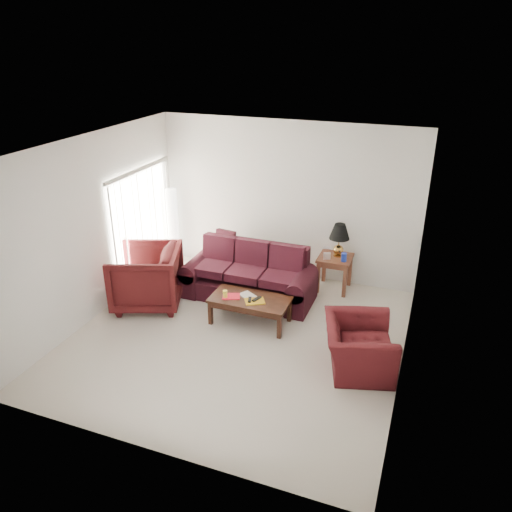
{
  "coord_description": "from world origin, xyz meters",
  "views": [
    {
      "loc": [
        2.62,
        -6.13,
        4.4
      ],
      "look_at": [
        0.0,
        0.85,
        1.05
      ],
      "focal_mm": 35.0,
      "sensor_mm": 36.0,
      "label": 1
    }
  ],
  "objects": [
    {
      "name": "coffee_table",
      "position": [
        0.03,
        0.49,
        0.23
      ],
      "size": [
        1.42,
        0.96,
        0.45
      ],
      "primitive_type": null,
      "rotation": [
        0.0,
        0.0,
        -0.26
      ],
      "color": "black",
      "rests_on": "ground"
    },
    {
      "name": "blinds",
      "position": [
        -2.42,
        1.3,
        1.08
      ],
      "size": [
        0.1,
        2.0,
        2.16
      ],
      "primitive_type": "cube",
      "color": "silver",
      "rests_on": "ground"
    },
    {
      "name": "magazine_orange",
      "position": [
        0.14,
        0.41,
        0.46
      ],
      "size": [
        0.38,
        0.35,
        0.02
      ],
      "primitive_type": "cube",
      "rotation": [
        0.0,
        0.0,
        0.52
      ],
      "color": "#C88D17",
      "rests_on": "coffee_table"
    },
    {
      "name": "armchair_left",
      "position": [
        -1.87,
        0.43,
        0.53
      ],
      "size": [
        1.48,
        1.47,
        1.05
      ],
      "primitive_type": "imported",
      "rotation": [
        0.0,
        0.0,
        -1.2
      ],
      "color": "#3A0D0E",
      "rests_on": "ground"
    },
    {
      "name": "throw_pillow",
      "position": [
        -1.08,
        2.02,
        0.72
      ],
      "size": [
        0.42,
        0.25,
        0.41
      ],
      "primitive_type": "cube",
      "rotation": [
        -0.21,
        0.0,
        -0.15
      ],
      "color": "black",
      "rests_on": "sofa"
    },
    {
      "name": "floor_lamp",
      "position": [
        -2.32,
        2.2,
        0.79
      ],
      "size": [
        0.29,
        0.29,
        1.59
      ],
      "primitive_type": null,
      "rotation": [
        0.0,
        0.0,
        0.14
      ],
      "color": "white",
      "rests_on": "ground"
    },
    {
      "name": "magazine_white",
      "position": [
        -0.04,
        0.55,
        0.46
      ],
      "size": [
        0.32,
        0.3,
        0.01
      ],
      "primitive_type": "cube",
      "rotation": [
        0.0,
        0.0,
        -0.54
      ],
      "color": "beige",
      "rests_on": "coffee_table"
    },
    {
      "name": "table_lamp",
      "position": [
        1.1,
        2.21,
        0.97
      ],
      "size": [
        0.37,
        0.37,
        0.62
      ],
      "primitive_type": null,
      "rotation": [
        0.0,
        0.0,
        -0.01
      ],
      "color": "#B78539",
      "rests_on": "end_table"
    },
    {
      "name": "remote_a",
      "position": [
        0.06,
        0.4,
        0.48
      ],
      "size": [
        0.1,
        0.17,
        0.02
      ],
      "primitive_type": "cube",
      "rotation": [
        0.0,
        0.0,
        0.3
      ],
      "color": "black",
      "rests_on": "coffee_table"
    },
    {
      "name": "end_table",
      "position": [
        1.06,
        2.15,
        0.33
      ],
      "size": [
        0.66,
        0.66,
        0.66
      ],
      "primitive_type": null,
      "rotation": [
        0.0,
        0.0,
        0.1
      ],
      "color": "brown",
      "rests_on": "ground"
    },
    {
      "name": "floor",
      "position": [
        0.0,
        0.0,
        0.0
      ],
      "size": [
        5.0,
        5.0,
        0.0
      ],
      "primitive_type": "plane",
      "color": "beige",
      "rests_on": "ground"
    },
    {
      "name": "blue_canister",
      "position": [
        1.24,
        2.01,
        0.73
      ],
      "size": [
        0.12,
        0.12,
        0.16
      ],
      "primitive_type": "cylinder",
      "rotation": [
        0.0,
        0.0,
        -0.27
      ],
      "color": "navy",
      "rests_on": "end_table"
    },
    {
      "name": "remote_b",
      "position": [
        0.16,
        0.46,
        0.48
      ],
      "size": [
        0.11,
        0.2,
        0.02
      ],
      "primitive_type": "cube",
      "rotation": [
        0.0,
        0.0,
        -0.33
      ],
      "color": "black",
      "rests_on": "coffee_table"
    },
    {
      "name": "armchair_right",
      "position": [
        1.91,
        -0.11,
        0.35
      ],
      "size": [
        1.21,
        1.31,
        0.71
      ],
      "primitive_type": "imported",
      "rotation": [
        0.0,
        0.0,
        1.85
      ],
      "color": "#400E12",
      "rests_on": "ground"
    },
    {
      "name": "magazine_red",
      "position": [
        -0.27,
        0.43,
        0.46
      ],
      "size": [
        0.34,
        0.3,
        0.02
      ],
      "primitive_type": "cube",
      "rotation": [
        0.0,
        0.0,
        0.35
      ],
      "color": "red",
      "rests_on": "coffee_table"
    },
    {
      "name": "picture_frame",
      "position": [
        0.87,
        2.31,
        0.74
      ],
      "size": [
        0.18,
        0.21,
        0.06
      ],
      "primitive_type": "cube",
      "rotation": [
        1.36,
        0.0,
        0.22
      ],
      "color": "silver",
      "rests_on": "end_table"
    },
    {
      "name": "yellow_glass",
      "position": [
        -0.35,
        0.36,
        0.52
      ],
      "size": [
        0.08,
        0.08,
        0.13
      ],
      "primitive_type": "cylinder",
      "rotation": [
        0.0,
        0.0,
        -0.06
      ],
      "color": "yellow",
      "rests_on": "coffee_table"
    },
    {
      "name": "sofa",
      "position": [
        -0.31,
        1.28,
        0.48
      ],
      "size": [
        2.43,
        1.24,
        0.96
      ],
      "primitive_type": null,
      "rotation": [
        0.0,
        0.0,
        0.1
      ],
      "color": "black",
      "rests_on": "ground"
    },
    {
      "name": "clock",
      "position": [
        0.94,
        1.99,
        0.72
      ],
      "size": [
        0.13,
        0.08,
        0.12
      ],
      "primitive_type": "cube",
      "rotation": [
        0.0,
        0.0,
        0.31
      ],
      "color": "white",
      "rests_on": "end_table"
    }
  ]
}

